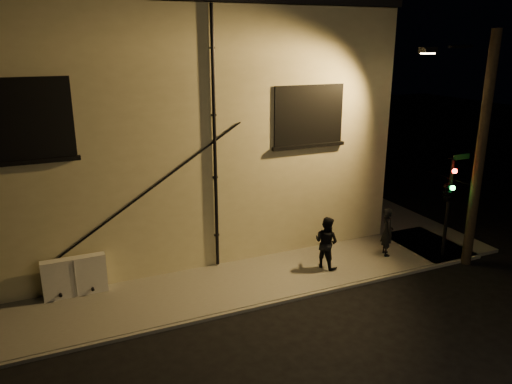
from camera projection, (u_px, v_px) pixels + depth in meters
name	position (u px, v px, depth m)	size (l,w,h in m)	color
ground	(307.00, 296.00, 15.08)	(90.00, 90.00, 0.00)	black
sidewalk	(278.00, 238.00, 19.37)	(21.00, 16.00, 0.12)	slate
building	(138.00, 117.00, 20.48)	(16.20, 12.23, 8.80)	beige
utility_cabinet	(75.00, 277.00, 14.76)	(1.82, 0.31, 1.20)	white
pedestrian_a	(387.00, 232.00, 17.49)	(0.63, 0.41, 1.72)	black
pedestrian_b	(326.00, 242.00, 16.51)	(0.86, 0.67, 1.77)	black
traffic_signal	(448.00, 190.00, 16.83)	(1.18, 2.10, 3.62)	black
streetlamp_pole	(478.00, 148.00, 16.14)	(2.06, 1.40, 7.77)	black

